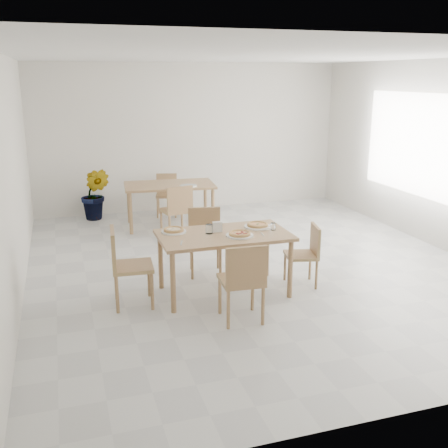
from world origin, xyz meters
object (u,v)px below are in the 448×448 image
object	(u,v)px
chair_east	(307,251)
potted_plant	(95,194)
chair_north	(205,236)
chair_back_s	(178,208)
pizza_mushroom	(174,230)
chair_west	(125,262)
pizza_pepperoni	(240,233)
napkin_holder	(217,228)
tumbler_a	(209,229)
tumbler_b	(273,226)
chair_south	(243,277)
plate_empty	(188,186)
main_table	(224,240)
chair_back_n	(167,192)
pizza_margherita	(258,225)
second_table	(169,189)
plate_margherita	(258,226)
plate_mushroom	(174,232)
plate_pepperoni	(240,235)

from	to	relation	value
chair_east	potted_plant	distance (m)	4.61
chair_north	chair_back_s	bearing A→B (deg)	102.37
chair_north	pizza_mushroom	size ratio (longest dim) A/B	2.77
chair_west	pizza_mushroom	distance (m)	0.71
chair_west	chair_east	size ratio (longest dim) A/B	1.18
pizza_mushroom	pizza_pepperoni	world-z (taller)	same
potted_plant	napkin_holder	bearing A→B (deg)	-73.54
tumbler_a	napkin_holder	size ratio (longest dim) A/B	0.81
tumbler_a	tumbler_b	world-z (taller)	tumbler_a
chair_south	plate_empty	bearing A→B (deg)	-91.13
chair_north	pizza_pepperoni	distance (m)	0.97
main_table	chair_back_n	world-z (taller)	chair_back_n
napkin_holder	pizza_margherita	bearing A→B (deg)	13.91
chair_south	plate_empty	size ratio (longest dim) A/B	3.10
chair_west	plate_empty	distance (m)	3.18
second_table	chair_back_s	distance (m)	0.76
plate_margherita	tumbler_b	bearing A→B (deg)	-51.80
chair_west	chair_back_s	xyz separation A→B (m)	(1.14, 2.38, -0.02)
plate_mushroom	pizza_pepperoni	bearing A→B (deg)	-28.91
chair_east	tumbler_b	world-z (taller)	tumbler_b
plate_mushroom	pizza_margherita	bearing A→B (deg)	-5.21
chair_north	chair_back_n	world-z (taller)	chair_north
tumbler_b	second_table	distance (m)	3.21
potted_plant	main_table	bearing A→B (deg)	-72.90
chair_east	second_table	distance (m)	3.36
plate_margherita	plate_empty	bearing A→B (deg)	94.70
main_table	plate_empty	xyz separation A→B (m)	(0.26, 2.82, 0.09)
napkin_holder	potted_plant	bearing A→B (deg)	111.71
chair_north	pizza_pepperoni	size ratio (longest dim) A/B	3.21
potted_plant	plate_mushroom	bearing A→B (deg)	-79.93
plate_empty	chair_north	bearing A→B (deg)	-97.83
tumbler_b	plate_pepperoni	bearing A→B (deg)	-165.64
tumbler_b	napkin_holder	xyz separation A→B (m)	(-0.68, 0.09, 0.02)
chair_west	chair_back_n	bearing A→B (deg)	-13.65
pizza_pepperoni	plate_empty	bearing A→B (deg)	87.80
chair_east	tumbler_b	size ratio (longest dim) A/B	8.86
plate_margherita	pizza_mushroom	distance (m)	1.04
pizza_margherita	chair_back_n	xyz separation A→B (m)	(-0.39, 3.74, -0.33)
chair_north	second_table	distance (m)	2.36
chair_east	plate_mushroom	world-z (taller)	chair_east
potted_plant	chair_north	bearing A→B (deg)	-69.56
plate_margherita	tumbler_b	size ratio (longest dim) A/B	3.80
plate_pepperoni	chair_back_s	world-z (taller)	chair_back_s
plate_mushroom	second_table	xyz separation A→B (m)	(0.55, 2.88, -0.09)
tumbler_b	pizza_pepperoni	bearing A→B (deg)	-165.64
main_table	plate_pepperoni	world-z (taller)	plate_pepperoni
chair_south	chair_west	size ratio (longest dim) A/B	0.97
pizza_margherita	chair_east	bearing A→B (deg)	-19.16
plate_pepperoni	tumbler_a	world-z (taller)	tumbler_a
pizza_mushroom	plate_empty	size ratio (longest dim) A/B	1.09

